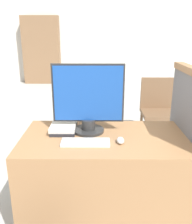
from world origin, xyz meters
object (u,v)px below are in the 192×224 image
keyboard (85,142)px  book_stack (64,127)px  mouse (121,140)px  monitor (88,100)px  far_chair (158,107)px

keyboard → book_stack: bearing=127.4°
keyboard → mouse: 0.24m
keyboard → monitor: bearing=86.4°
monitor → book_stack: 0.29m
book_stack → monitor: bearing=-5.5°
keyboard → mouse: mouse is taller
book_stack → keyboard: bearing=-52.6°
monitor → far_chair: 1.81m
keyboard → book_stack: size_ratio=1.26×
book_stack → far_chair: far_chair is taller
far_chair → book_stack: bearing=-110.5°
book_stack → far_chair: 1.85m
monitor → mouse: (0.23, -0.21, -0.23)m
monitor → far_chair: bearing=59.2°
mouse → book_stack: 0.47m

